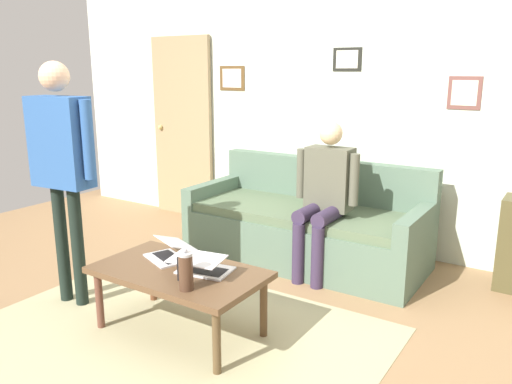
{
  "coord_description": "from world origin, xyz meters",
  "views": [
    {
      "loc": [
        -1.94,
        2.35,
        1.69
      ],
      "look_at": [
        0.05,
        -0.72,
        0.8
      ],
      "focal_mm": 35.53,
      "sensor_mm": 36.0,
      "label": 1
    }
  ],
  "objects_px": {
    "coffee_table": "(179,276)",
    "person_standing": "(61,154)",
    "interior_door": "(183,128)",
    "person_seated": "(325,190)",
    "laptop_center": "(203,266)",
    "french_press": "(186,271)",
    "laptop_left": "(169,253)",
    "couch": "(307,227)"
  },
  "relations": [
    {
      "from": "laptop_center",
      "to": "person_seated",
      "type": "relative_size",
      "value": 0.3
    },
    {
      "from": "interior_door",
      "to": "person_standing",
      "type": "bearing_deg",
      "value": 111.04
    },
    {
      "from": "couch",
      "to": "person_seated",
      "type": "bearing_deg",
      "value": 140.15
    },
    {
      "from": "coffee_table",
      "to": "person_standing",
      "type": "distance_m",
      "value": 1.21
    },
    {
      "from": "coffee_table",
      "to": "laptop_center",
      "type": "bearing_deg",
      "value": -167.41
    },
    {
      "from": "coffee_table",
      "to": "person_standing",
      "type": "bearing_deg",
      "value": 5.56
    },
    {
      "from": "laptop_center",
      "to": "person_standing",
      "type": "distance_m",
      "value": 1.3
    },
    {
      "from": "laptop_center",
      "to": "french_press",
      "type": "relative_size",
      "value": 1.52
    },
    {
      "from": "coffee_table",
      "to": "laptop_left",
      "type": "xyz_separation_m",
      "value": [
        0.18,
        -0.11,
        0.09
      ]
    },
    {
      "from": "interior_door",
      "to": "laptop_center",
      "type": "relative_size",
      "value": 5.27
    },
    {
      "from": "french_press",
      "to": "person_standing",
      "type": "distance_m",
      "value": 1.33
    },
    {
      "from": "coffee_table",
      "to": "laptop_center",
      "type": "height_order",
      "value": "laptop_center"
    },
    {
      "from": "interior_door",
      "to": "french_press",
      "type": "height_order",
      "value": "interior_door"
    },
    {
      "from": "laptop_center",
      "to": "laptop_left",
      "type": "bearing_deg",
      "value": -12.27
    },
    {
      "from": "person_standing",
      "to": "person_seated",
      "type": "xyz_separation_m",
      "value": [
        -1.32,
        -1.49,
        -0.39
      ]
    },
    {
      "from": "interior_door",
      "to": "laptop_center",
      "type": "height_order",
      "value": "interior_door"
    },
    {
      "from": "interior_door",
      "to": "person_standing",
      "type": "height_order",
      "value": "interior_door"
    },
    {
      "from": "person_standing",
      "to": "french_press",
      "type": "bearing_deg",
      "value": 174.67
    },
    {
      "from": "interior_door",
      "to": "person_seated",
      "type": "relative_size",
      "value": 1.6
    },
    {
      "from": "laptop_left",
      "to": "laptop_center",
      "type": "relative_size",
      "value": 0.98
    },
    {
      "from": "coffee_table",
      "to": "person_seated",
      "type": "height_order",
      "value": "person_seated"
    },
    {
      "from": "person_standing",
      "to": "person_seated",
      "type": "height_order",
      "value": "person_standing"
    },
    {
      "from": "laptop_left",
      "to": "person_standing",
      "type": "bearing_deg",
      "value": 14.91
    },
    {
      "from": "interior_door",
      "to": "laptop_left",
      "type": "xyz_separation_m",
      "value": [
        -1.65,
        2.07,
        -0.55
      ]
    },
    {
      "from": "coffee_table",
      "to": "french_press",
      "type": "bearing_deg",
      "value": 139.45
    },
    {
      "from": "laptop_left",
      "to": "interior_door",
      "type": "bearing_deg",
      "value": -51.34
    },
    {
      "from": "couch",
      "to": "person_seated",
      "type": "relative_size",
      "value": 1.64
    },
    {
      "from": "french_press",
      "to": "person_seated",
      "type": "height_order",
      "value": "person_seated"
    },
    {
      "from": "interior_door",
      "to": "laptop_center",
      "type": "xyz_separation_m",
      "value": [
        -2.01,
        2.14,
        -0.54
      ]
    },
    {
      "from": "coffee_table",
      "to": "person_standing",
      "type": "relative_size",
      "value": 0.64
    },
    {
      "from": "laptop_center",
      "to": "french_press",
      "type": "height_order",
      "value": "french_press"
    },
    {
      "from": "laptop_left",
      "to": "person_seated",
      "type": "xyz_separation_m",
      "value": [
        -0.54,
        -1.28,
        0.25
      ]
    },
    {
      "from": "laptop_center",
      "to": "person_seated",
      "type": "xyz_separation_m",
      "value": [
        -0.19,
        -1.36,
        0.24
      ]
    },
    {
      "from": "interior_door",
      "to": "laptop_left",
      "type": "distance_m",
      "value": 2.7
    },
    {
      "from": "coffee_table",
      "to": "laptop_center",
      "type": "xyz_separation_m",
      "value": [
        -0.17,
        -0.04,
        0.09
      ]
    },
    {
      "from": "couch",
      "to": "laptop_left",
      "type": "xyz_separation_m",
      "value": [
        0.27,
        1.51,
        0.17
      ]
    },
    {
      "from": "laptop_left",
      "to": "laptop_center",
      "type": "xyz_separation_m",
      "value": [
        -0.35,
        0.08,
        0.01
      ]
    },
    {
      "from": "coffee_table",
      "to": "french_press",
      "type": "distance_m",
      "value": 0.36
    },
    {
      "from": "laptop_center",
      "to": "person_seated",
      "type": "distance_m",
      "value": 1.39
    },
    {
      "from": "person_standing",
      "to": "couch",
      "type": "bearing_deg",
      "value": -121.35
    },
    {
      "from": "person_seated",
      "to": "coffee_table",
      "type": "bearing_deg",
      "value": 75.74
    },
    {
      "from": "laptop_left",
      "to": "french_press",
      "type": "relative_size",
      "value": 1.5
    }
  ]
}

